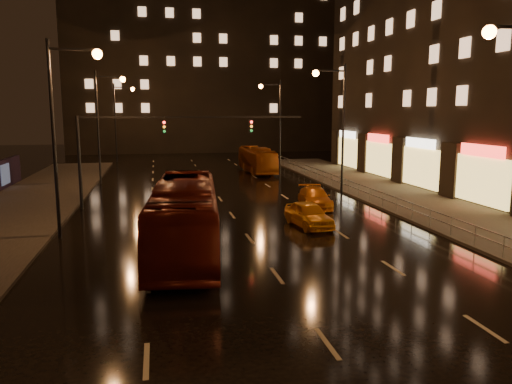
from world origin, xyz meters
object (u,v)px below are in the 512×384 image
taxi_near (309,214)px  taxi_far (315,198)px  bus_curb (257,160)px  bus_red (185,217)px

taxi_near → taxi_far: (2.14, 5.46, -0.04)m
bus_curb → taxi_far: (-0.06, -20.22, -0.67)m
taxi_far → bus_curb: bearing=97.5°
bus_red → taxi_near: (7.17, 3.87, -0.97)m
bus_red → taxi_far: bearing=50.3°
taxi_near → taxi_far: 5.87m
taxi_near → taxi_far: bearing=61.8°
bus_red → taxi_near: bearing=33.6°
bus_red → bus_curb: size_ratio=1.25×
bus_curb → taxi_far: size_ratio=2.09×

